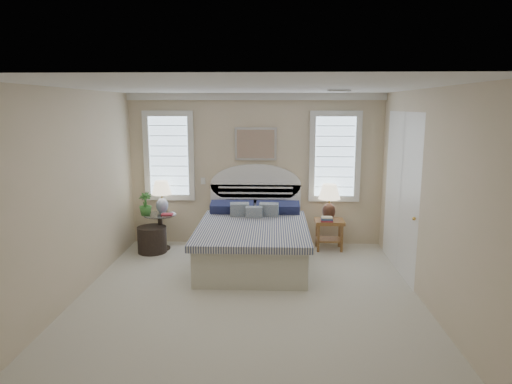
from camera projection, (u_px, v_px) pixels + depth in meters
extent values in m
cube|color=beige|center=(248.00, 299.00, 5.96)|extent=(4.50, 5.00, 0.01)
cube|color=silver|center=(247.00, 87.00, 5.46)|extent=(4.50, 5.00, 0.01)
cube|color=beige|center=(256.00, 170.00, 8.16)|extent=(4.50, 0.02, 2.70)
cube|color=beige|center=(71.00, 196.00, 5.79)|extent=(0.02, 5.00, 2.70)
cube|color=beige|center=(430.00, 199.00, 5.62)|extent=(0.02, 5.00, 2.70)
cube|color=silver|center=(256.00, 97.00, 7.88)|extent=(4.50, 0.08, 0.12)
cube|color=#B2B2B2|center=(339.00, 91.00, 6.20)|extent=(0.30, 0.20, 0.02)
cube|color=silver|center=(203.00, 181.00, 8.22)|extent=(0.08, 0.01, 0.12)
cube|color=silver|center=(169.00, 156.00, 8.15)|extent=(0.90, 0.06, 1.60)
cube|color=silver|center=(335.00, 157.00, 8.04)|extent=(0.90, 0.06, 1.60)
cube|color=silver|center=(256.00, 144.00, 8.04)|extent=(0.74, 0.04, 0.58)
cube|color=white|center=(401.00, 193.00, 6.83)|extent=(0.02, 1.80, 2.40)
cube|color=beige|center=(253.00, 248.00, 7.21)|extent=(1.60, 2.10, 0.55)
cube|color=navy|center=(253.00, 229.00, 7.11)|extent=(1.72, 2.15, 0.10)
cube|color=white|center=(256.00, 214.00, 8.25)|extent=(1.62, 0.08, 1.10)
cube|color=#1F274E|center=(232.00, 208.00, 7.96)|extent=(0.75, 0.31, 0.23)
cube|color=#1F274E|center=(278.00, 208.00, 7.93)|extent=(0.75, 0.31, 0.23)
cube|color=#335172|center=(240.00, 212.00, 7.73)|extent=(0.33, 0.20, 0.34)
cube|color=#335172|center=(269.00, 212.00, 7.71)|extent=(0.33, 0.20, 0.34)
cube|color=#335172|center=(254.00, 215.00, 7.63)|extent=(0.28, 0.14, 0.29)
cylinder|color=black|center=(161.00, 248.00, 8.03)|extent=(0.32, 0.32, 0.03)
cylinder|color=black|center=(161.00, 233.00, 7.98)|extent=(0.08, 0.08, 0.60)
cylinder|color=silver|center=(160.00, 215.00, 7.92)|extent=(0.56, 0.56, 0.02)
cube|color=olive|center=(329.00, 222.00, 7.93)|extent=(0.50, 0.40, 0.06)
cube|color=olive|center=(329.00, 239.00, 7.99)|extent=(0.44, 0.34, 0.03)
cube|color=olive|center=(318.00, 239.00, 7.84)|extent=(0.04, 0.04, 0.47)
cube|color=olive|center=(317.00, 234.00, 8.13)|extent=(0.04, 0.04, 0.47)
cube|color=olive|center=(342.00, 239.00, 7.82)|extent=(0.04, 0.04, 0.47)
cube|color=olive|center=(339.00, 234.00, 8.12)|extent=(0.04, 0.04, 0.47)
cylinder|color=black|center=(152.00, 240.00, 7.82)|extent=(0.65, 0.65, 0.45)
cylinder|color=silver|center=(162.00, 212.00, 8.04)|extent=(0.15, 0.15, 0.03)
ellipsoid|color=silver|center=(162.00, 205.00, 8.02)|extent=(0.28, 0.28, 0.27)
cylinder|color=gold|center=(162.00, 196.00, 7.99)|extent=(0.04, 0.04, 0.10)
cylinder|color=black|center=(329.00, 218.00, 8.01)|extent=(0.13, 0.13, 0.03)
ellipsoid|color=black|center=(329.00, 211.00, 7.98)|extent=(0.24, 0.24, 0.29)
cylinder|color=gold|center=(329.00, 201.00, 7.95)|extent=(0.03, 0.03, 0.11)
imported|color=#3E7830|center=(145.00, 204.00, 7.80)|extent=(0.22, 0.22, 0.39)
cube|color=#A02835|center=(167.00, 214.00, 7.85)|extent=(0.20, 0.15, 0.03)
cube|color=#A02835|center=(327.00, 221.00, 7.82)|extent=(0.22, 0.17, 0.03)
cube|color=navy|center=(327.00, 219.00, 7.81)|extent=(0.21, 0.16, 0.03)
cube|color=beige|center=(327.00, 217.00, 7.81)|extent=(0.19, 0.15, 0.03)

